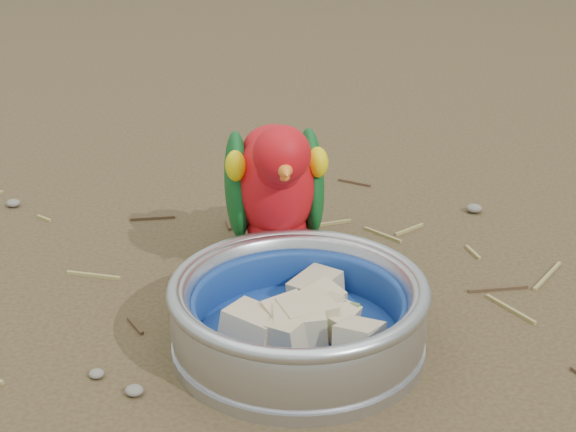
# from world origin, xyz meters

# --- Properties ---
(ground) EXTENTS (60.00, 60.00, 0.00)m
(ground) POSITION_xyz_m (0.00, 0.00, 0.00)
(ground) COLOR #483823
(food_bowl) EXTENTS (0.20, 0.20, 0.02)m
(food_bowl) POSITION_xyz_m (0.11, -0.00, 0.01)
(food_bowl) COLOR #B2B2BA
(food_bowl) RESTS_ON ground
(bowl_wall) EXTENTS (0.20, 0.20, 0.04)m
(bowl_wall) POSITION_xyz_m (0.11, -0.00, 0.04)
(bowl_wall) COLOR #B2B2BA
(bowl_wall) RESTS_ON food_bowl
(fruit_wedges) EXTENTS (0.12, 0.12, 0.03)m
(fruit_wedges) POSITION_xyz_m (0.11, -0.00, 0.03)
(fruit_wedges) COLOR tan
(fruit_wedges) RESTS_ON food_bowl
(lory_parrot) EXTENTS (0.13, 0.20, 0.15)m
(lory_parrot) POSITION_xyz_m (0.08, 0.13, 0.08)
(lory_parrot) COLOR #B80C13
(lory_parrot) RESTS_ON ground
(ground_debris) EXTENTS (0.90, 0.80, 0.01)m
(ground_debris) POSITION_xyz_m (0.00, 0.05, 0.00)
(ground_debris) COLOR olive
(ground_debris) RESTS_ON ground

